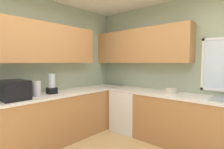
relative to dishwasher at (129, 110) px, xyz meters
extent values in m
cube|color=#9EAD8E|center=(0.86, 0.37, 0.89)|extent=(3.79, 0.06, 2.64)
cube|color=#9EAD8E|center=(-1.00, -1.60, 0.89)|extent=(0.06, 4.00, 2.64)
cube|color=white|center=(1.34, 0.33, 1.00)|extent=(0.04, 0.04, 0.89)
cube|color=#AD7542|center=(-0.81, -1.80, 1.37)|extent=(0.32, 2.71, 0.70)
cube|color=#AD7542|center=(0.12, 0.18, 1.37)|extent=(2.18, 0.32, 0.70)
cube|color=#AD7542|center=(-0.66, -1.60, 0.00)|extent=(0.62, 3.58, 0.86)
cube|color=silver|center=(-0.66, -1.60, 0.45)|extent=(0.65, 3.61, 0.04)
cube|color=#AD7542|center=(1.07, 0.03, 0.00)|extent=(2.85, 0.62, 0.86)
cube|color=silver|center=(1.07, 0.03, 0.45)|extent=(2.88, 0.65, 0.04)
cube|color=white|center=(0.00, 0.00, 0.00)|extent=(0.60, 0.60, 0.86)
cube|color=black|center=(-0.66, -2.04, 0.62)|extent=(0.48, 0.36, 0.29)
cylinder|color=#B7B7BC|center=(-0.64, -1.69, 0.60)|extent=(0.14, 0.14, 0.25)
cylinder|color=beige|center=(0.91, 0.03, 0.52)|extent=(0.19, 0.19, 0.09)
cube|color=black|center=(-0.66, -1.41, 0.53)|extent=(0.15, 0.15, 0.11)
cylinder|color=#B2BCC6|center=(-0.66, -1.41, 0.71)|extent=(0.12, 0.12, 0.25)
camera|label=1|loc=(2.18, -2.97, 1.03)|focal=27.78mm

